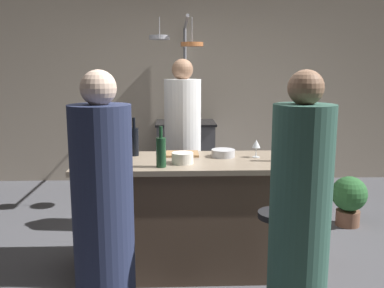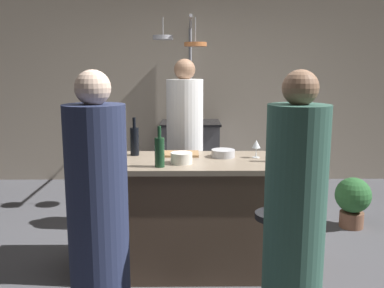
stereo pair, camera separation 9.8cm
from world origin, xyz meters
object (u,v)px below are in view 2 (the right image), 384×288
(stove_range, at_px, (190,154))
(wine_glass_by_chef, at_px, (113,149))
(mixing_bowl_blue, at_px, (101,155))
(bar_stool_right, at_px, (273,257))
(guest_right, at_px, (294,226))
(wine_glass_near_right_guest, at_px, (256,145))
(cutting_board, at_px, (179,154))
(wine_bottle_dark, at_px, (135,141))
(pepper_mill, at_px, (278,148))
(bar_stool_left, at_px, (110,257))
(potted_plant, at_px, (353,199))
(mixing_bowl_ceramic, at_px, (181,158))
(mixing_bowl_steel, at_px, (223,153))
(chef, at_px, (185,152))
(wine_bottle_white, at_px, (105,139))
(wine_bottle_green, at_px, (160,151))
(guest_left, at_px, (98,225))

(stove_range, height_order, wine_glass_by_chef, wine_glass_by_chef)
(stove_range, relative_size, mixing_bowl_blue, 5.57)
(bar_stool_right, relative_size, guest_right, 0.42)
(guest_right, distance_m, wine_glass_near_right_guest, 1.12)
(cutting_board, relative_size, wine_bottle_dark, 1.01)
(pepper_mill, bearing_deg, wine_glass_near_right_guest, 134.83)
(stove_range, bearing_deg, bar_stool_left, -100.23)
(potted_plant, bearing_deg, mixing_bowl_ceramic, -150.23)
(bar_stool_right, height_order, mixing_bowl_steel, mixing_bowl_steel)
(potted_plant, bearing_deg, mixing_bowl_steel, -151.56)
(bar_stool_right, height_order, bar_stool_left, same)
(mixing_bowl_steel, relative_size, mixing_bowl_blue, 1.20)
(potted_plant, bearing_deg, guest_right, -120.00)
(mixing_bowl_blue, bearing_deg, bar_stool_right, -28.12)
(cutting_board, height_order, mixing_bowl_steel, mixing_bowl_steel)
(chef, xyz_separation_m, wine_bottle_white, (-0.66, -0.65, 0.24))
(potted_plant, distance_m, pepper_mill, 1.53)
(wine_bottle_white, height_order, wine_glass_by_chef, wine_bottle_white)
(bar_stool_right, xyz_separation_m, bar_stool_left, (-1.09, 0.00, 0.00))
(wine_bottle_green, height_order, wine_bottle_dark, wine_bottle_dark)
(wine_bottle_green, bearing_deg, mixing_bowl_blue, 149.41)
(stove_range, bearing_deg, wine_bottle_green, -95.10)
(stove_range, bearing_deg, wine_bottle_dark, -101.80)
(stove_range, distance_m, wine_bottle_green, 2.75)
(stove_range, distance_m, bar_stool_left, 3.12)
(mixing_bowl_blue, bearing_deg, wine_bottle_green, -30.59)
(pepper_mill, xyz_separation_m, wine_glass_near_right_guest, (-0.15, 0.15, 0.00))
(bar_stool_left, relative_size, potted_plant, 1.31)
(pepper_mill, relative_size, wine_bottle_white, 0.63)
(bar_stool_right, xyz_separation_m, cutting_board, (-0.64, 0.81, 0.53))
(guest_left, xyz_separation_m, mixing_bowl_steel, (0.79, 1.10, 0.19))
(wine_glass_by_chef, bearing_deg, bar_stool_right, -25.41)
(wine_bottle_dark, xyz_separation_m, mixing_bowl_steel, (0.73, -0.07, -0.09))
(bar_stool_right, relative_size, pepper_mill, 3.24)
(wine_bottle_green, relative_size, wine_glass_near_right_guest, 2.06)
(wine_bottle_green, bearing_deg, wine_glass_near_right_guest, 22.33)
(pepper_mill, relative_size, mixing_bowl_blue, 1.31)
(guest_right, relative_size, potted_plant, 3.09)
(potted_plant, height_order, mixing_bowl_steel, mixing_bowl_steel)
(cutting_board, relative_size, wine_bottle_green, 1.06)
(wine_glass_near_right_guest, height_order, mixing_bowl_steel, wine_glass_near_right_guest)
(guest_left, xyz_separation_m, wine_glass_by_chef, (-0.07, 0.91, 0.26))
(potted_plant, distance_m, wine_bottle_white, 2.56)
(bar_stool_right, xyz_separation_m, wine_bottle_dark, (-1.01, 0.80, 0.65))
(guest_left, xyz_separation_m, pepper_mill, (1.20, 0.92, 0.26))
(wine_glass_near_right_guest, bearing_deg, wine_bottle_dark, 173.75)
(bar_stool_right, relative_size, wine_bottle_white, 2.05)
(wine_glass_near_right_guest, bearing_deg, mixing_bowl_blue, -178.90)
(wine_glass_near_right_guest, bearing_deg, wine_bottle_white, 172.94)
(mixing_bowl_ceramic, distance_m, mixing_bowl_steel, 0.41)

